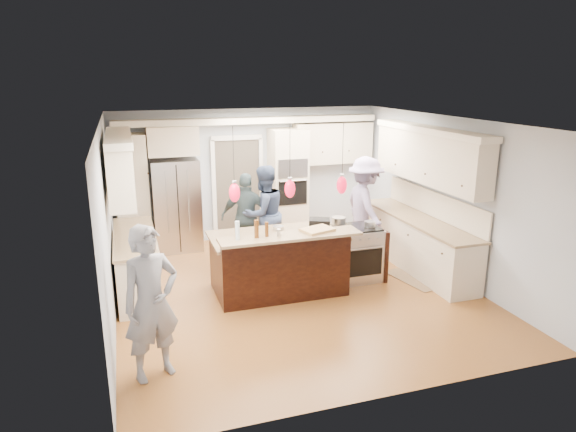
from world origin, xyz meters
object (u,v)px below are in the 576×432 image
object	(u,v)px
person_bar_end	(151,303)
person_far_left	(264,214)
kitchen_island	(279,262)
island_range	(357,253)
refrigerator	(176,205)

from	to	relation	value
person_bar_end	person_far_left	world-z (taller)	person_bar_end
kitchen_island	island_range	bearing A→B (deg)	3.11
person_bar_end	person_far_left	size ratio (longest dim) A/B	1.01
kitchen_island	person_far_left	size ratio (longest dim) A/B	1.17
island_range	person_bar_end	xyz separation A→B (m)	(-3.46, -1.95, 0.45)
refrigerator	person_bar_end	world-z (taller)	person_bar_end
refrigerator	kitchen_island	size ratio (longest dim) A/B	0.86
island_range	kitchen_island	bearing A→B (deg)	-176.89
island_range	person_far_left	xyz separation A→B (m)	(-1.26, 1.34, 0.44)
kitchen_island	person_far_left	world-z (taller)	person_far_left
person_bar_end	person_far_left	xyz separation A→B (m)	(2.20, 3.29, -0.01)
refrigerator	island_range	world-z (taller)	refrigerator
refrigerator	person_bar_end	distance (m)	4.50
kitchen_island	person_bar_end	xyz separation A→B (m)	(-2.06, -1.87, 0.42)
kitchen_island	person_bar_end	distance (m)	2.81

